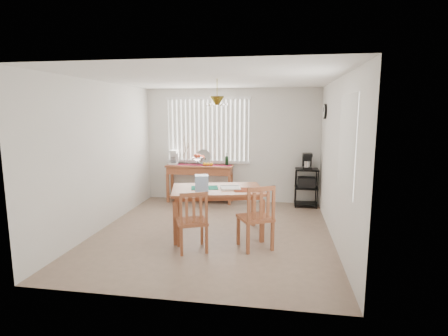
% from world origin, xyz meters
% --- Properties ---
extents(ground, '(4.00, 4.50, 0.01)m').
position_xyz_m(ground, '(0.00, 0.00, -0.01)').
color(ground, '#8D7360').
extents(room_shell, '(4.20, 4.70, 2.70)m').
position_xyz_m(room_shell, '(0.00, 0.02, 1.69)').
color(room_shell, silver).
rests_on(room_shell, ground).
extents(sideboard, '(1.53, 0.43, 0.86)m').
position_xyz_m(sideboard, '(-0.70, 2.01, 0.65)').
color(sideboard, '#9C5634').
rests_on(sideboard, ground).
extents(sideboard_items, '(1.46, 0.36, 0.66)m').
position_xyz_m(sideboard_items, '(-0.95, 2.03, 1.00)').
color(sideboard_items, maroon).
rests_on(sideboard_items, sideboard).
extents(wire_cart, '(0.50, 0.40, 0.84)m').
position_xyz_m(wire_cart, '(1.70, 2.00, 0.51)').
color(wire_cart, black).
rests_on(wire_cart, ground).
extents(cart_items, '(0.20, 0.24, 0.35)m').
position_xyz_m(cart_items, '(1.70, 2.01, 1.00)').
color(cart_items, black).
rests_on(cart_items, wire_cart).
extents(dining_table, '(1.69, 1.30, 0.80)m').
position_xyz_m(dining_table, '(0.09, -0.07, 0.71)').
color(dining_table, '#9C5634').
rests_on(dining_table, ground).
extents(table_items, '(1.24, 0.56, 0.26)m').
position_xyz_m(table_items, '(-0.02, -0.23, 0.90)').
color(table_items, '#15785E').
rests_on(table_items, dining_table).
extents(chair_left, '(0.57, 0.57, 0.94)m').
position_xyz_m(chair_left, '(-0.15, -0.85, 0.46)').
color(chair_left, '#9C5634').
rests_on(chair_left, ground).
extents(chair_right, '(0.63, 0.63, 1.00)m').
position_xyz_m(chair_right, '(0.79, -0.61, 0.49)').
color(chair_right, '#9C5634').
rests_on(chair_right, ground).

